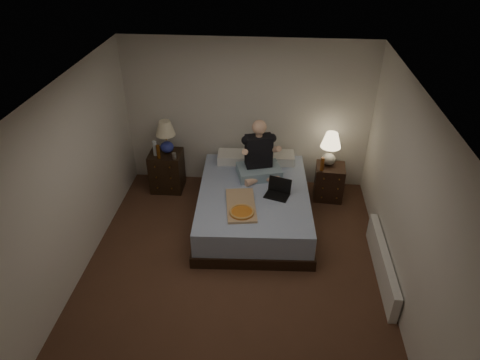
# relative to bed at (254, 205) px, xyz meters

# --- Properties ---
(floor) EXTENTS (4.00, 4.50, 0.00)m
(floor) POSITION_rel_bed_xyz_m (-0.19, -1.11, -0.27)
(floor) COLOR brown
(floor) RESTS_ON ground
(ceiling) EXTENTS (4.00, 4.50, 0.00)m
(ceiling) POSITION_rel_bed_xyz_m (-0.19, -1.11, 2.23)
(ceiling) COLOR white
(ceiling) RESTS_ON ground
(wall_back) EXTENTS (4.00, 0.00, 2.50)m
(wall_back) POSITION_rel_bed_xyz_m (-0.19, 1.14, 0.98)
(wall_back) COLOR silver
(wall_back) RESTS_ON ground
(wall_left) EXTENTS (0.00, 4.50, 2.50)m
(wall_left) POSITION_rel_bed_xyz_m (-2.19, -1.11, 0.98)
(wall_left) COLOR silver
(wall_left) RESTS_ON ground
(wall_right) EXTENTS (0.00, 4.50, 2.50)m
(wall_right) POSITION_rel_bed_xyz_m (1.81, -1.11, 0.98)
(wall_right) COLOR silver
(wall_right) RESTS_ON ground
(bed) EXTENTS (1.73, 2.25, 0.54)m
(bed) POSITION_rel_bed_xyz_m (0.00, 0.00, 0.00)
(bed) COLOR #5673AC
(bed) RESTS_ON floor
(nightstand_left) EXTENTS (0.53, 0.48, 0.68)m
(nightstand_left) POSITION_rel_bed_xyz_m (-1.51, 0.76, 0.07)
(nightstand_left) COLOR black
(nightstand_left) RESTS_ON floor
(nightstand_right) EXTENTS (0.48, 0.44, 0.59)m
(nightstand_right) POSITION_rel_bed_xyz_m (1.20, 0.72, 0.03)
(nightstand_right) COLOR black
(nightstand_right) RESTS_ON floor
(lamp_left) EXTENTS (0.40, 0.40, 0.56)m
(lamp_left) POSITION_rel_bed_xyz_m (-1.48, 0.80, 0.69)
(lamp_left) COLOR #293498
(lamp_left) RESTS_ON nightstand_left
(lamp_right) EXTENTS (0.35, 0.35, 0.56)m
(lamp_right) POSITION_rel_bed_xyz_m (1.16, 0.79, 0.60)
(lamp_right) COLOR gray
(lamp_right) RESTS_ON nightstand_right
(water_bottle) EXTENTS (0.07, 0.07, 0.25)m
(water_bottle) POSITION_rel_bed_xyz_m (-1.65, 0.69, 0.54)
(water_bottle) COLOR silver
(water_bottle) RESTS_ON nightstand_left
(soda_can) EXTENTS (0.07, 0.07, 0.10)m
(soda_can) POSITION_rel_bed_xyz_m (-1.32, 0.60, 0.46)
(soda_can) COLOR beige
(soda_can) RESTS_ON nightstand_left
(beer_bottle_left) EXTENTS (0.06, 0.06, 0.23)m
(beer_bottle_left) POSITION_rel_bed_xyz_m (-1.58, 0.60, 0.53)
(beer_bottle_left) COLOR #532E0B
(beer_bottle_left) RESTS_ON nightstand_left
(beer_bottle_right) EXTENTS (0.06, 0.06, 0.23)m
(beer_bottle_right) POSITION_rel_bed_xyz_m (1.04, 0.58, 0.44)
(beer_bottle_right) COLOR #63320E
(beer_bottle_right) RESTS_ON nightstand_right
(person) EXTENTS (0.77, 0.68, 0.93)m
(person) POSITION_rel_bed_xyz_m (0.05, 0.42, 0.74)
(person) COLOR black
(person) RESTS_ON bed
(laptop) EXTENTS (0.41, 0.37, 0.24)m
(laptop) POSITION_rel_bed_xyz_m (0.34, -0.12, 0.39)
(laptop) COLOR black
(laptop) RESTS_ON bed
(pizza_box) EXTENTS (0.51, 0.81, 0.08)m
(pizza_box) POSITION_rel_bed_xyz_m (-0.13, -0.61, 0.31)
(pizza_box) COLOR tan
(pizza_box) RESTS_ON bed
(radiator) EXTENTS (0.10, 1.60, 0.40)m
(radiator) POSITION_rel_bed_xyz_m (1.74, -1.04, -0.07)
(radiator) COLOR white
(radiator) RESTS_ON floor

